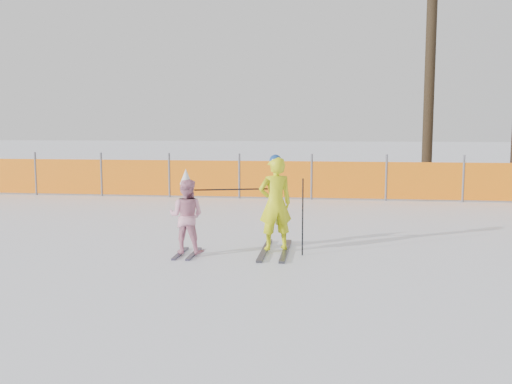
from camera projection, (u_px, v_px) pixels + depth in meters
ground at (252, 262)px, 8.56m from camera, size 120.00×120.00×0.00m
adult at (275, 204)px, 9.16m from camera, size 0.64×1.59×1.58m
child at (186, 216)px, 8.97m from camera, size 0.60×0.84×1.37m
ski_poles at (267, 204)px, 8.97m from camera, size 1.71×0.34×1.22m
safety_fence at (240, 178)px, 15.82m from camera, size 16.06×0.06×1.25m
tree_trunks at (483, 100)px, 17.68m from camera, size 3.75×1.90×5.91m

